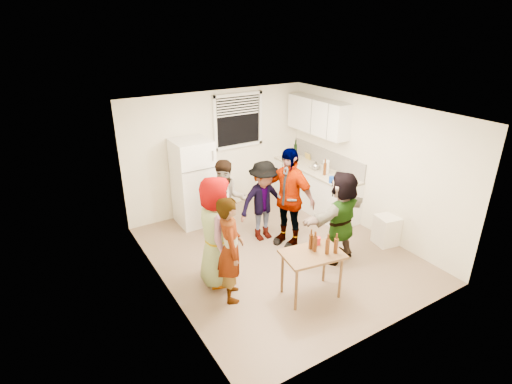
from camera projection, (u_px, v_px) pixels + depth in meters
room at (279, 253)px, 6.97m from camera, size 4.00×4.50×2.50m
window at (238, 121)px, 8.18m from camera, size 1.12×0.10×1.06m
refrigerator at (193, 182)px, 7.75m from camera, size 0.70×0.70×1.70m
counter_lower at (315, 189)px, 8.52m from camera, size 0.60×2.20×0.86m
countertop at (316, 169)px, 8.34m from camera, size 0.64×2.22×0.04m
backsplash at (327, 158)px, 8.39m from camera, size 0.03×2.20×0.36m
upper_cabinets at (318, 116)px, 8.13m from camera, size 0.34×1.60×0.70m
kettle at (316, 170)px, 8.27m from camera, size 0.28×0.26×0.19m
paper_towel at (326, 173)px, 8.06m from camera, size 0.13×0.13×0.27m
wine_bottle at (295, 158)px, 8.98m from camera, size 0.08×0.08×0.31m
beer_bottle_counter at (324, 175)px, 7.98m from camera, size 0.06×0.06×0.25m
blue_cup at (331, 183)px, 7.60m from camera, size 0.10×0.10×0.13m
picture_frame at (308, 156)px, 8.85m from camera, size 0.02×0.17×0.14m
trash_bin at (386, 231)px, 7.19m from camera, size 0.43×0.43×0.54m
serving_table at (310, 294)px, 5.93m from camera, size 0.93×0.69×0.72m
beer_bottle_table at (327, 254)px, 5.63m from camera, size 0.06×0.06×0.23m
red_cup at (317, 244)px, 5.87m from camera, size 0.09×0.09×0.11m
guest_grey at (218, 280)px, 6.25m from camera, size 1.92×1.42×0.55m
guest_stripe at (232, 296)px, 5.90m from camera, size 1.70×1.15×0.38m
guest_back_left at (228, 240)px, 7.39m from camera, size 1.21×1.72×0.59m
guest_back_right at (264, 238)px, 7.48m from camera, size 1.00×1.52×0.56m
guest_black at (287, 243)px, 7.31m from camera, size 2.06×1.59×0.44m
guest_orange at (337, 258)px, 6.84m from camera, size 1.72×1.82×0.47m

